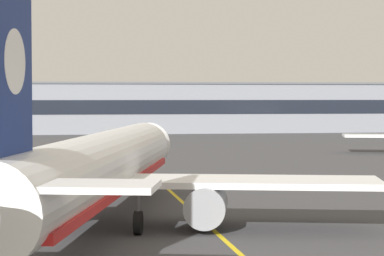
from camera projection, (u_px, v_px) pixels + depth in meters
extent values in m
cube|color=yellow|center=(168.00, 189.00, 61.35)|extent=(3.87, 179.97, 0.01)
cylinder|color=white|center=(98.00, 167.00, 43.22)|extent=(11.85, 35.93, 3.80)
cone|color=white|center=(146.00, 145.00, 62.43)|extent=(4.11, 3.35, 3.61)
cube|color=red|center=(98.00, 185.00, 43.26)|extent=(11.13, 33.10, 0.44)
cube|color=black|center=(143.00, 138.00, 60.51)|extent=(3.03, 1.72, 0.60)
cube|color=white|center=(100.00, 180.00, 43.85)|extent=(32.26, 11.92, 0.36)
cylinder|color=black|center=(1.00, 198.00, 45.26)|extent=(1.94, 0.62, 1.95)
cylinder|color=gray|center=(206.00, 205.00, 42.39)|extent=(3.06, 4.03, 2.30)
cylinder|color=black|center=(208.00, 201.00, 44.23)|extent=(1.94, 0.62, 1.95)
cube|color=navy|center=(7.00, 81.00, 27.30)|extent=(1.48, 4.77, 7.20)
cylinder|color=white|center=(10.00, 62.00, 27.56)|extent=(0.97, 2.44, 2.40)
cube|color=white|center=(3.00, 185.00, 26.85)|extent=(11.35, 5.22, 0.24)
cylinder|color=#4C4C51|center=(138.00, 176.00, 57.74)|extent=(0.24, 0.24, 1.60)
cylinder|color=black|center=(138.00, 189.00, 57.78)|extent=(0.59, 0.97, 0.90)
cylinder|color=#4C4C51|center=(44.00, 201.00, 41.51)|extent=(0.24, 0.24, 1.60)
cylinder|color=black|center=(44.00, 222.00, 41.56)|extent=(0.68, 1.36, 1.30)
cylinder|color=#4C4C51|center=(138.00, 202.00, 41.08)|extent=(0.24, 0.24, 1.60)
cylinder|color=black|center=(138.00, 223.00, 41.13)|extent=(0.68, 1.36, 1.30)
cone|color=orange|center=(121.00, 190.00, 58.35)|extent=(0.36, 0.36, 0.55)
cylinder|color=white|center=(121.00, 190.00, 58.35)|extent=(0.23, 0.23, 0.07)
cube|color=orange|center=(121.00, 194.00, 58.36)|extent=(0.44, 0.44, 0.03)
cube|color=gray|center=(153.00, 109.00, 156.91)|extent=(124.55, 12.00, 10.01)
cube|color=black|center=(156.00, 107.00, 150.91)|extent=(119.57, 0.12, 2.80)
cube|color=#595C63|center=(153.00, 83.00, 156.70)|extent=(124.95, 12.40, 0.40)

